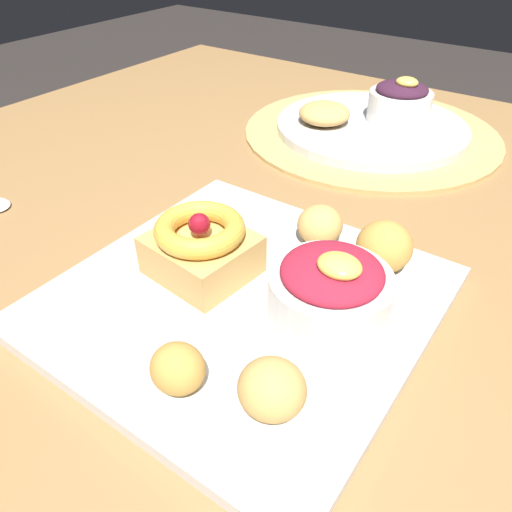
# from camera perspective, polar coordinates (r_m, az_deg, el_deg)

# --- Properties ---
(dining_table) EXTENTS (1.27, 1.01, 0.73)m
(dining_table) POSITION_cam_1_polar(r_m,az_deg,el_deg) (0.59, 9.69, -4.55)
(dining_table) COLOR olive
(dining_table) RESTS_ON ground_plane
(woven_placemat) EXTENTS (0.37, 0.37, 0.00)m
(woven_placemat) POSITION_cam_1_polar(r_m,az_deg,el_deg) (0.77, 12.96, 13.62)
(woven_placemat) COLOR tan
(woven_placemat) RESTS_ON dining_table
(front_plate) EXTENTS (0.30, 0.30, 0.01)m
(front_plate) POSITION_cam_1_polar(r_m,az_deg,el_deg) (0.43, -1.55, -4.95)
(front_plate) COLOR silver
(front_plate) RESTS_ON dining_table
(cake_slice) EXTENTS (0.09, 0.09, 0.06)m
(cake_slice) POSITION_cam_1_polar(r_m,az_deg,el_deg) (0.44, -6.30, 1.09)
(cake_slice) COLOR tan
(cake_slice) RESTS_ON front_plate
(berry_ramekin) EXTENTS (0.10, 0.10, 0.07)m
(berry_ramekin) POSITION_cam_1_polar(r_m,az_deg,el_deg) (0.38, 8.45, -4.19)
(berry_ramekin) COLOR white
(berry_ramekin) RESTS_ON front_plate
(fritter_front) EXTENTS (0.04, 0.04, 0.04)m
(fritter_front) POSITION_cam_1_polar(r_m,az_deg,el_deg) (0.48, 7.33, 3.55)
(fritter_front) COLOR tan
(fritter_front) RESTS_ON front_plate
(fritter_middle) EXTENTS (0.04, 0.04, 0.04)m
(fritter_middle) POSITION_cam_1_polar(r_m,az_deg,el_deg) (0.35, -8.73, -12.71)
(fritter_middle) COLOR gold
(fritter_middle) RESTS_ON front_plate
(fritter_back) EXTENTS (0.05, 0.05, 0.05)m
(fritter_back) POSITION_cam_1_polar(r_m,az_deg,el_deg) (0.45, 14.45, 1.06)
(fritter_back) COLOR gold
(fritter_back) RESTS_ON front_plate
(fritter_extra) EXTENTS (0.05, 0.04, 0.04)m
(fritter_extra) POSITION_cam_1_polar(r_m,az_deg,el_deg) (0.33, 1.84, -14.96)
(fritter_extra) COLOR tan
(fritter_extra) RESTS_ON front_plate
(back_plate) EXTENTS (0.27, 0.27, 0.01)m
(back_plate) POSITION_cam_1_polar(r_m,az_deg,el_deg) (0.77, 13.05, 14.20)
(back_plate) COLOR silver
(back_plate) RESTS_ON woven_placemat
(back_ramekin) EXTENTS (0.09, 0.09, 0.07)m
(back_ramekin) POSITION_cam_1_polar(r_m,az_deg,el_deg) (0.77, 16.15, 16.57)
(back_ramekin) COLOR white
(back_ramekin) RESTS_ON back_plate
(back_pastry) EXTENTS (0.07, 0.07, 0.03)m
(back_pastry) POSITION_cam_1_polar(r_m,az_deg,el_deg) (0.75, 7.83, 15.86)
(back_pastry) COLOR tan
(back_pastry) RESTS_ON back_plate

